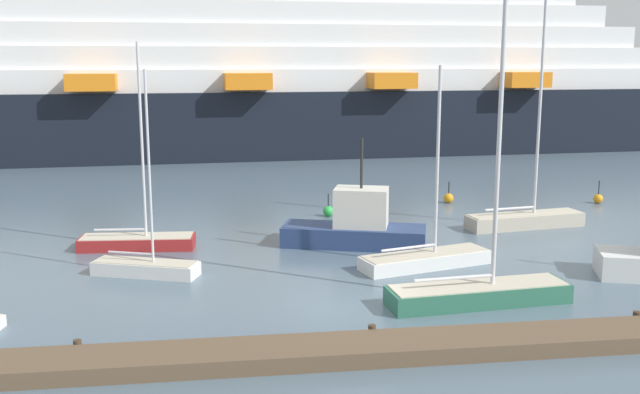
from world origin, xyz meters
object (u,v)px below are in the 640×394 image
object	(u,v)px
sailboat_0	(137,239)
channel_buoy_2	(449,198)
channel_buoy_0	(598,199)
sailboat_4	(146,265)
cruise_ship	(170,81)
sailboat_3	(479,288)
fishing_boat_1	(356,226)
channel_buoy_1	(328,211)
sailboat_1	(426,257)
sailboat_2	(525,216)

from	to	relation	value
sailboat_0	channel_buoy_2	bearing A→B (deg)	29.44
channel_buoy_0	sailboat_0	bearing A→B (deg)	-165.19
sailboat_4	sailboat_0	bearing A→B (deg)	120.17
sailboat_0	sailboat_4	size ratio (longest dim) A/B	1.14
channel_buoy_2	cruise_ship	xyz separation A→B (m)	(-18.43, 26.77, 6.47)
sailboat_3	fishing_boat_1	distance (m)	9.18
fishing_boat_1	channel_buoy_1	size ratio (longest dim) A/B	5.45
sailboat_1	channel_buoy_2	bearing A→B (deg)	52.33
sailboat_2	sailboat_4	world-z (taller)	sailboat_2
channel_buoy_0	sailboat_2	bearing A→B (deg)	-142.29
sailboat_2	channel_buoy_1	world-z (taller)	sailboat_2
sailboat_1	channel_buoy_1	bearing A→B (deg)	88.18
fishing_boat_1	channel_buoy_2	world-z (taller)	fishing_boat_1
channel_buoy_2	sailboat_1	bearing A→B (deg)	-111.75
sailboat_2	sailboat_1	bearing A→B (deg)	-147.47
fishing_boat_1	channel_buoy_2	xyz separation A→B (m)	(7.58, 9.40, -0.66)
sailboat_2	channel_buoy_0	bearing A→B (deg)	28.90
sailboat_0	sailboat_1	distance (m)	13.42
channel_buoy_0	sailboat_1	bearing A→B (deg)	-140.41
sailboat_0	channel_buoy_1	xyz separation A→B (m)	(9.90, 5.71, -0.13)
channel_buoy_0	channel_buoy_2	size ratio (longest dim) A/B	1.06
fishing_boat_1	channel_buoy_1	distance (m)	6.67
sailboat_0	cruise_ship	world-z (taller)	cruise_ship
sailboat_1	cruise_ship	bearing A→B (deg)	92.23
channel_buoy_0	channel_buoy_2	xyz separation A→B (m)	(-9.11, 1.36, 0.01)
channel_buoy_1	channel_buoy_2	world-z (taller)	channel_buoy_2
channel_buoy_1	cruise_ship	distance (m)	32.02
sailboat_2	sailboat_4	xyz separation A→B (m)	(-18.99, -5.99, -0.19)
sailboat_0	channel_buoy_0	bearing A→B (deg)	18.80
channel_buoy_1	cruise_ship	xyz separation A→B (m)	(-10.49, 29.55, 6.47)
channel_buoy_0	sailboat_4	bearing A→B (deg)	-156.22
channel_buoy_1	channel_buoy_0	bearing A→B (deg)	4.74
sailboat_2	fishing_boat_1	world-z (taller)	sailboat_2
sailboat_0	sailboat_2	size ratio (longest dim) A/B	0.79
sailboat_0	sailboat_4	bearing A→B (deg)	-75.55
channel_buoy_0	cruise_ship	size ratio (longest dim) A/B	0.01
sailboat_2	sailboat_3	xyz separation A→B (m)	(-6.67, -11.23, -0.01)
sailboat_1	channel_buoy_2	distance (m)	14.29
channel_buoy_1	cruise_ship	size ratio (longest dim) A/B	0.01
channel_buoy_2	channel_buoy_0	bearing A→B (deg)	-8.51
channel_buoy_2	cruise_ship	world-z (taller)	cruise_ship
sailboat_2	channel_buoy_0	xyz separation A→B (m)	(7.14, 5.52, -0.31)
sailboat_4	channel_buoy_0	world-z (taller)	sailboat_4
sailboat_3	fishing_boat_1	size ratio (longest dim) A/B	1.75
sailboat_0	channel_buoy_1	distance (m)	11.43
sailboat_0	sailboat_4	xyz separation A→B (m)	(0.81, -4.39, -0.03)
fishing_boat_1	cruise_ship	size ratio (longest dim) A/B	0.07
sailboat_0	channel_buoy_2	xyz separation A→B (m)	(17.84, 8.49, -0.13)
fishing_boat_1	sailboat_4	bearing A→B (deg)	-142.66
sailboat_2	channel_buoy_2	distance (m)	7.17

